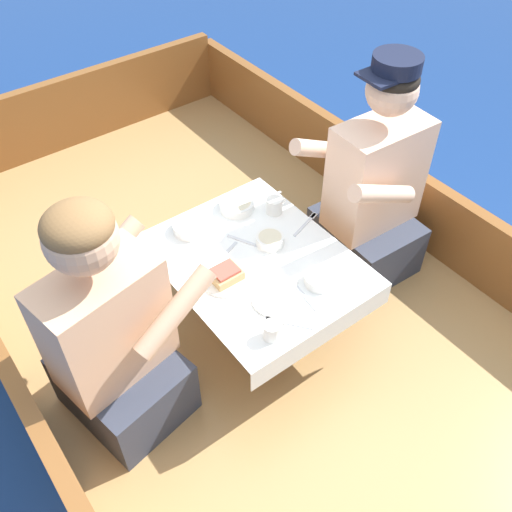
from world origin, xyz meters
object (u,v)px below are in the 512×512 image
at_px(person_port, 112,338).
at_px(person_starboard, 372,192).
at_px(coffee_cup_starboard, 272,330).
at_px(coffee_cup_port, 274,205).
at_px(sandwich, 225,274).

distance_m(person_port, person_starboard, 1.26).
bearing_deg(person_starboard, person_port, 3.61).
distance_m(person_port, coffee_cup_starboard, 0.55).
xyz_separation_m(person_port, coffee_cup_port, (0.87, 0.21, 0.01)).
bearing_deg(person_port, sandwich, -10.07).
bearing_deg(sandwich, coffee_cup_port, 26.89).
xyz_separation_m(person_port, person_starboard, (1.26, 0.02, 0.01)).
distance_m(sandwich, coffee_cup_starboard, 0.32).
xyz_separation_m(person_port, coffee_cup_starboard, (0.45, -0.31, 0.01)).
bearing_deg(coffee_cup_port, person_starboard, -25.31).
relative_size(person_starboard, coffee_cup_port, 10.75).
relative_size(person_port, coffee_cup_port, 10.17).
relative_size(sandwich, coffee_cup_port, 1.19).
bearing_deg(coffee_cup_starboard, coffee_cup_port, 50.93).
bearing_deg(sandwich, coffee_cup_starboard, -94.53).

